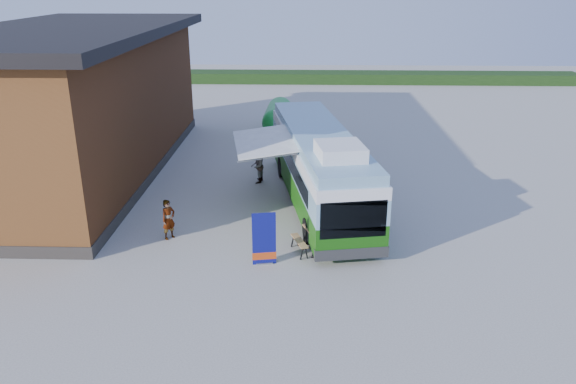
{
  "coord_description": "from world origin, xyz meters",
  "views": [
    {
      "loc": [
        1.29,
        -18.18,
        9.68
      ],
      "look_at": [
        0.61,
        3.52,
        1.4
      ],
      "focal_mm": 35.0,
      "sensor_mm": 36.0,
      "label": 1
    }
  ],
  "objects_px": {
    "picnic_table": "(315,235)",
    "person_b": "(257,166)",
    "person_a": "(169,219)",
    "slurry_tanker": "(278,116)",
    "banner": "(264,243)",
    "bus": "(319,164)"
  },
  "relations": [
    {
      "from": "banner",
      "to": "person_a",
      "type": "xyz_separation_m",
      "value": [
        -3.92,
        2.03,
        -0.01
      ]
    },
    {
      "from": "person_a",
      "to": "slurry_tanker",
      "type": "relative_size",
      "value": 0.28
    },
    {
      "from": "bus",
      "to": "slurry_tanker",
      "type": "relative_size",
      "value": 2.26
    },
    {
      "from": "person_b",
      "to": "person_a",
      "type": "bearing_deg",
      "value": -18.25
    },
    {
      "from": "slurry_tanker",
      "to": "banner",
      "type": "bearing_deg",
      "value": -86.85
    },
    {
      "from": "banner",
      "to": "bus",
      "type": "bearing_deg",
      "value": 61.21
    },
    {
      "from": "picnic_table",
      "to": "person_a",
      "type": "distance_m",
      "value": 5.82
    },
    {
      "from": "person_b",
      "to": "slurry_tanker",
      "type": "distance_m",
      "value": 9.37
    },
    {
      "from": "bus",
      "to": "person_a",
      "type": "height_order",
      "value": "bus"
    },
    {
      "from": "person_b",
      "to": "slurry_tanker",
      "type": "height_order",
      "value": "slurry_tanker"
    },
    {
      "from": "banner",
      "to": "picnic_table",
      "type": "relative_size",
      "value": 1.09
    },
    {
      "from": "slurry_tanker",
      "to": "picnic_table",
      "type": "bearing_deg",
      "value": -80.62
    },
    {
      "from": "picnic_table",
      "to": "person_a",
      "type": "bearing_deg",
      "value": 151.93
    },
    {
      "from": "person_a",
      "to": "picnic_table",
      "type": "bearing_deg",
      "value": -58.36
    },
    {
      "from": "person_b",
      "to": "picnic_table",
      "type": "bearing_deg",
      "value": 26.01
    },
    {
      "from": "banner",
      "to": "person_b",
      "type": "bearing_deg",
      "value": 86.56
    },
    {
      "from": "person_a",
      "to": "bus",
      "type": "bearing_deg",
      "value": -15.68
    },
    {
      "from": "person_a",
      "to": "slurry_tanker",
      "type": "height_order",
      "value": "slurry_tanker"
    },
    {
      "from": "picnic_table",
      "to": "person_b",
      "type": "bearing_deg",
      "value": 91.28
    },
    {
      "from": "person_b",
      "to": "banner",
      "type": "bearing_deg",
      "value": 12.06
    },
    {
      "from": "banner",
      "to": "person_b",
      "type": "xyz_separation_m",
      "value": [
        -0.97,
        8.67,
        0.06
      ]
    },
    {
      "from": "bus",
      "to": "person_a",
      "type": "xyz_separation_m",
      "value": [
        -5.99,
        -3.99,
        -1.06
      ]
    }
  ]
}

